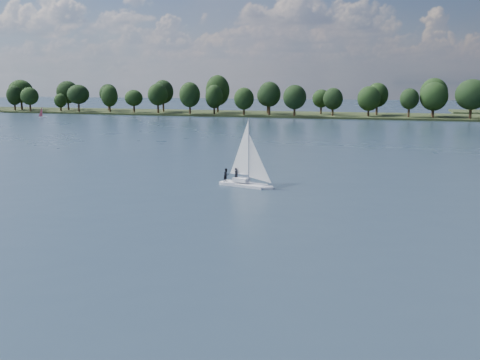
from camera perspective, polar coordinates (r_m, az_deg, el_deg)
name	(u,v)px	position (r m, az deg, el deg)	size (l,w,h in m)	color
ground	(278,144)	(126.13, 4.07, 3.87)	(700.00, 700.00, 0.00)	#233342
far_shore	(336,116)	(236.28, 10.21, 6.73)	(660.00, 40.00, 1.50)	black
sailboat	(244,167)	(73.57, 0.40, 1.43)	(7.74, 4.02, 9.82)	white
dinghy_pink	(43,115)	(235.76, -20.32, 6.53)	(3.21, 2.42, 4.80)	white
treeline	(309,97)	(233.61, 7.36, 8.77)	(563.31, 74.01, 18.60)	black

